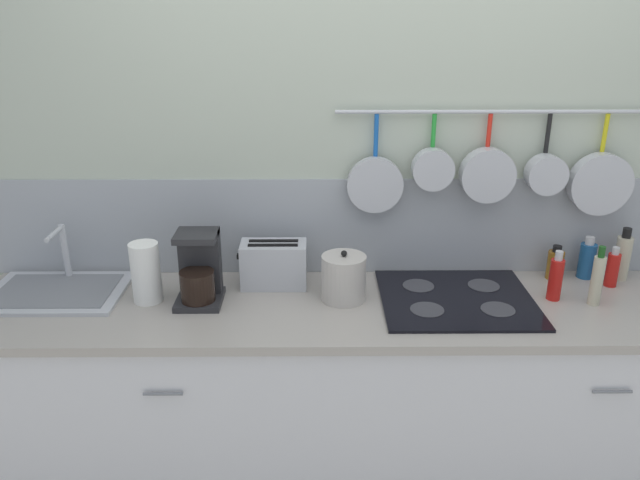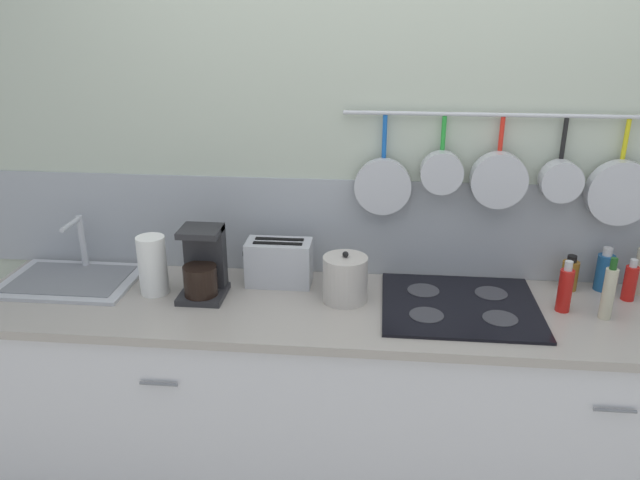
{
  "view_description": "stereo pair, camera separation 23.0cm",
  "coord_description": "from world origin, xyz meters",
  "px_view_note": "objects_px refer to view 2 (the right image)",
  "views": [
    {
      "loc": [
        -0.25,
        -2.15,
        1.99
      ],
      "look_at": [
        -0.24,
        0.0,
        1.16
      ],
      "focal_mm": 35.0,
      "sensor_mm": 36.0,
      "label": 1
    },
    {
      "loc": [
        -0.02,
        -2.14,
        1.99
      ],
      "look_at": [
        -0.24,
        0.0,
        1.16
      ],
      "focal_mm": 35.0,
      "sensor_mm": 36.0,
      "label": 2
    }
  ],
  "objects_px": {
    "bottle_hot_sauce": "(604,271)",
    "paper_towel_roll": "(153,265)",
    "bottle_vinegar": "(609,292)",
    "coffee_maker": "(203,267)",
    "kettle": "(345,279)",
    "bottle_dish_soap": "(565,289)",
    "toaster": "(279,263)",
    "bottle_olive_oil": "(570,274)",
    "bottle_cooking_wine": "(630,282)"
  },
  "relations": [
    {
      "from": "bottle_hot_sauce",
      "to": "paper_towel_roll",
      "type": "bearing_deg",
      "value": -173.41
    },
    {
      "from": "bottle_vinegar",
      "to": "coffee_maker",
      "type": "bearing_deg",
      "value": 178.0
    },
    {
      "from": "kettle",
      "to": "bottle_hot_sauce",
      "type": "relative_size",
      "value": 1.13
    },
    {
      "from": "bottle_dish_soap",
      "to": "bottle_hot_sauce",
      "type": "bearing_deg",
      "value": 44.8
    },
    {
      "from": "toaster",
      "to": "kettle",
      "type": "relative_size",
      "value": 1.37
    },
    {
      "from": "coffee_maker",
      "to": "bottle_olive_oil",
      "type": "relative_size",
      "value": 1.91
    },
    {
      "from": "bottle_olive_oil",
      "to": "bottle_vinegar",
      "type": "xyz_separation_m",
      "value": [
        0.07,
        -0.25,
        0.04
      ]
    },
    {
      "from": "paper_towel_roll",
      "to": "bottle_cooking_wine",
      "type": "xyz_separation_m",
      "value": [
        1.87,
        0.12,
        -0.04
      ]
    },
    {
      "from": "bottle_olive_oil",
      "to": "bottle_vinegar",
      "type": "bearing_deg",
      "value": -74.49
    },
    {
      "from": "bottle_hot_sauce",
      "to": "coffee_maker",
      "type": "bearing_deg",
      "value": -172.75
    },
    {
      "from": "bottle_dish_soap",
      "to": "kettle",
      "type": "bearing_deg",
      "value": 179.44
    },
    {
      "from": "bottle_dish_soap",
      "to": "bottle_cooking_wine",
      "type": "relative_size",
      "value": 1.19
    },
    {
      "from": "coffee_maker",
      "to": "bottle_olive_oil",
      "type": "bearing_deg",
      "value": 7.51
    },
    {
      "from": "coffee_maker",
      "to": "bottle_vinegar",
      "type": "xyz_separation_m",
      "value": [
        1.52,
        -0.05,
        -0.01
      ]
    },
    {
      "from": "coffee_maker",
      "to": "toaster",
      "type": "distance_m",
      "value": 0.31
    },
    {
      "from": "bottle_dish_soap",
      "to": "bottle_olive_oil",
      "type": "height_order",
      "value": "bottle_dish_soap"
    },
    {
      "from": "bottle_vinegar",
      "to": "bottle_hot_sauce",
      "type": "xyz_separation_m",
      "value": [
        0.07,
        0.26,
        -0.03
      ]
    },
    {
      "from": "coffee_maker",
      "to": "bottle_hot_sauce",
      "type": "height_order",
      "value": "coffee_maker"
    },
    {
      "from": "bottle_cooking_wine",
      "to": "bottle_dish_soap",
      "type": "bearing_deg",
      "value": -156.46
    },
    {
      "from": "bottle_cooking_wine",
      "to": "coffee_maker",
      "type": "bearing_deg",
      "value": -175.96
    },
    {
      "from": "coffee_maker",
      "to": "bottle_olive_oil",
      "type": "height_order",
      "value": "coffee_maker"
    },
    {
      "from": "bottle_dish_soap",
      "to": "bottle_cooking_wine",
      "type": "height_order",
      "value": "bottle_dish_soap"
    },
    {
      "from": "kettle",
      "to": "bottle_cooking_wine",
      "type": "bearing_deg",
      "value": 5.87
    },
    {
      "from": "toaster",
      "to": "bottle_vinegar",
      "type": "bearing_deg",
      "value": -8.46
    },
    {
      "from": "coffee_maker",
      "to": "kettle",
      "type": "height_order",
      "value": "coffee_maker"
    },
    {
      "from": "paper_towel_roll",
      "to": "bottle_dish_soap",
      "type": "xyz_separation_m",
      "value": [
        1.59,
        0.0,
        -0.03
      ]
    },
    {
      "from": "coffee_maker",
      "to": "bottle_dish_soap",
      "type": "xyz_separation_m",
      "value": [
        1.38,
        -0.0,
        -0.03
      ]
    },
    {
      "from": "paper_towel_roll",
      "to": "bottle_hot_sauce",
      "type": "height_order",
      "value": "paper_towel_roll"
    },
    {
      "from": "bottle_olive_oil",
      "to": "bottle_dish_soap",
      "type": "bearing_deg",
      "value": -110.18
    },
    {
      "from": "bottle_dish_soap",
      "to": "bottle_cooking_wine",
      "type": "xyz_separation_m",
      "value": [
        0.28,
        0.12,
        -0.01
      ]
    },
    {
      "from": "toaster",
      "to": "bottle_olive_oil",
      "type": "distance_m",
      "value": 1.18
    },
    {
      "from": "coffee_maker",
      "to": "bottle_cooking_wine",
      "type": "height_order",
      "value": "coffee_maker"
    },
    {
      "from": "kettle",
      "to": "bottle_olive_oil",
      "type": "bearing_deg",
      "value": 11.84
    },
    {
      "from": "toaster",
      "to": "bottle_vinegar",
      "type": "xyz_separation_m",
      "value": [
        1.24,
        -0.19,
        0.01
      ]
    },
    {
      "from": "paper_towel_roll",
      "to": "bottle_olive_oil",
      "type": "relative_size",
      "value": 1.62
    },
    {
      "from": "bottle_olive_oil",
      "to": "bottle_hot_sauce",
      "type": "bearing_deg",
      "value": 4.48
    },
    {
      "from": "bottle_olive_oil",
      "to": "bottle_vinegar",
      "type": "relative_size",
      "value": 0.61
    },
    {
      "from": "bottle_vinegar",
      "to": "bottle_dish_soap",
      "type": "bearing_deg",
      "value": 160.66
    },
    {
      "from": "paper_towel_roll",
      "to": "bottle_vinegar",
      "type": "xyz_separation_m",
      "value": [
        1.73,
        -0.05,
        -0.01
      ]
    },
    {
      "from": "coffee_maker",
      "to": "bottle_cooking_wine",
      "type": "distance_m",
      "value": 1.67
    },
    {
      "from": "toaster",
      "to": "paper_towel_roll",
      "type": "bearing_deg",
      "value": -164.22
    },
    {
      "from": "kettle",
      "to": "bottle_dish_soap",
      "type": "xyz_separation_m",
      "value": [
        0.82,
        -0.01,
        -0.0
      ]
    },
    {
      "from": "paper_towel_roll",
      "to": "toaster",
      "type": "bearing_deg",
      "value": 15.78
    },
    {
      "from": "bottle_cooking_wine",
      "to": "bottle_olive_oil",
      "type": "bearing_deg",
      "value": 160.18
    },
    {
      "from": "coffee_maker",
      "to": "bottle_olive_oil",
      "type": "xyz_separation_m",
      "value": [
        1.46,
        0.19,
        -0.05
      ]
    },
    {
      "from": "bottle_olive_oil",
      "to": "bottle_hot_sauce",
      "type": "distance_m",
      "value": 0.14
    },
    {
      "from": "paper_towel_roll",
      "to": "coffee_maker",
      "type": "bearing_deg",
      "value": 1.31
    },
    {
      "from": "kettle",
      "to": "bottle_olive_oil",
      "type": "xyz_separation_m",
      "value": [
        0.9,
        0.19,
        -0.03
      ]
    },
    {
      "from": "paper_towel_roll",
      "to": "bottle_vinegar",
      "type": "distance_m",
      "value": 1.73
    },
    {
      "from": "kettle",
      "to": "bottle_dish_soap",
      "type": "relative_size",
      "value": 1.01
    }
  ]
}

